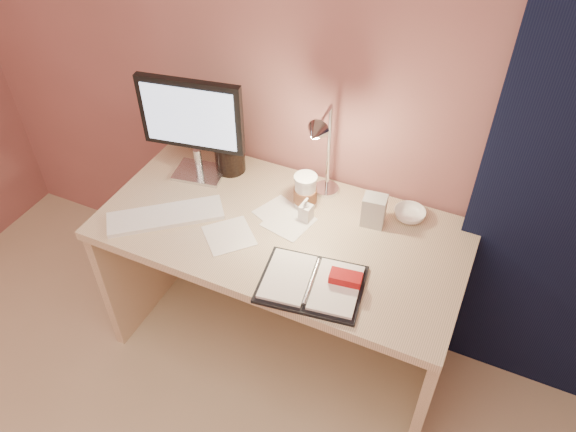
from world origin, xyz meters
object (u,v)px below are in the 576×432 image
at_px(lotion_bottle, 306,209).
at_px(product_box, 374,211).
at_px(bowl, 410,214).
at_px(monitor, 192,120).
at_px(coffee_cup, 305,192).
at_px(desk, 289,256).
at_px(keyboard, 166,216).
at_px(planner, 314,283).
at_px(dark_jar, 230,152).
at_px(desk_lamp, 317,151).

distance_m(lotion_bottle, product_box, 0.26).
bearing_deg(bowl, product_box, -144.08).
height_order(monitor, bowl, monitor).
relative_size(monitor, product_box, 3.45).
height_order(coffee_cup, product_box, coffee_cup).
height_order(monitor, product_box, monitor).
relative_size(desk, keyboard, 3.17).
distance_m(monitor, bowl, 0.92).
height_order(planner, dark_jar, dark_jar).
distance_m(monitor, coffee_cup, 0.52).
bearing_deg(planner, product_box, 69.75).
xyz_separation_m(keyboard, desk_lamp, (0.50, 0.30, 0.26)).
bearing_deg(desk_lamp, product_box, -3.38).
xyz_separation_m(keyboard, lotion_bottle, (0.50, 0.22, 0.04)).
relative_size(keyboard, lotion_bottle, 4.32).
relative_size(bowl, dark_jar, 0.68).
bearing_deg(coffee_cup, dark_jar, 167.49).
relative_size(bowl, desk_lamp, 0.29).
height_order(keyboard, bowl, bowl).
xyz_separation_m(keyboard, planner, (0.66, -0.08, 0.00)).
height_order(bowl, dark_jar, dark_jar).
xyz_separation_m(monitor, keyboard, (0.02, -0.29, -0.26)).
bearing_deg(desk, keyboard, -153.83).
relative_size(monitor, planner, 1.16).
distance_m(desk, bowl, 0.52).
bearing_deg(lotion_bottle, coffee_cup, 115.66).
distance_m(planner, dark_jar, 0.74).
distance_m(keyboard, planner, 0.66).
height_order(monitor, dark_jar, monitor).
height_order(desk, dark_jar, dark_jar).
bearing_deg(product_box, monitor, 174.66).
height_order(keyboard, dark_jar, dark_jar).
relative_size(desk, planner, 3.64).
distance_m(dark_jar, product_box, 0.66).
bearing_deg(bowl, desk_lamp, -166.26).
distance_m(bowl, desk_lamp, 0.45).
distance_m(desk, dark_jar, 0.50).
height_order(desk, lotion_bottle, lotion_bottle).
xyz_separation_m(planner, bowl, (0.20, 0.47, 0.01)).
bearing_deg(keyboard, coffee_cup, -6.77).
xyz_separation_m(monitor, lotion_bottle, (0.52, -0.07, -0.22)).
bearing_deg(planner, bowl, 58.48).
bearing_deg(desk, bowl, 22.97).
height_order(lotion_bottle, product_box, product_box).
distance_m(coffee_cup, product_box, 0.28).
height_order(bowl, desk_lamp, desk_lamp).
distance_m(planner, lotion_bottle, 0.34).
distance_m(keyboard, bowl, 0.94).
height_order(bowl, lotion_bottle, lotion_bottle).
distance_m(monitor, product_box, 0.79).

